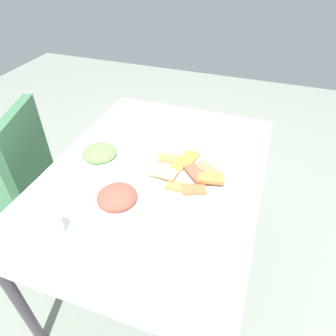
{
  "coord_description": "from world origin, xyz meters",
  "views": [
    {
      "loc": [
        -0.92,
        -0.38,
        1.57
      ],
      "look_at": [
        0.01,
        -0.06,
        0.77
      ],
      "focal_mm": 32.18,
      "sensor_mm": 36.0,
      "label": 1
    }
  ],
  "objects_px": {
    "salad_plate_rice": "(117,198)",
    "fork": "(60,200)",
    "dining_chair": "(15,179)",
    "spoon": "(52,197)",
    "salad_plate_greens": "(100,154)",
    "drinking_glass": "(51,224)",
    "pide_platter": "(189,173)",
    "soda_can": "(238,133)",
    "paper_napkin": "(56,199)",
    "dining_table": "(154,185)"
  },
  "relations": [
    {
      "from": "dining_chair",
      "to": "soda_can",
      "type": "distance_m",
      "value": 1.19
    },
    {
      "from": "salad_plate_greens",
      "to": "salad_plate_rice",
      "type": "relative_size",
      "value": 0.93
    },
    {
      "from": "dining_chair",
      "to": "fork",
      "type": "distance_m",
      "value": 0.6
    },
    {
      "from": "pide_platter",
      "to": "dining_table",
      "type": "bearing_deg",
      "value": 101.85
    },
    {
      "from": "salad_plate_greens",
      "to": "fork",
      "type": "distance_m",
      "value": 0.3
    },
    {
      "from": "dining_chair",
      "to": "paper_napkin",
      "type": "relative_size",
      "value": 7.19
    },
    {
      "from": "salad_plate_greens",
      "to": "paper_napkin",
      "type": "distance_m",
      "value": 0.3
    },
    {
      "from": "salad_plate_rice",
      "to": "soda_can",
      "type": "relative_size",
      "value": 1.93
    },
    {
      "from": "dining_table",
      "to": "salad_plate_rice",
      "type": "xyz_separation_m",
      "value": [
        -0.21,
        0.07,
        0.1
      ]
    },
    {
      "from": "dining_chair",
      "to": "salad_plate_greens",
      "type": "distance_m",
      "value": 0.57
    },
    {
      "from": "pide_platter",
      "to": "soda_can",
      "type": "distance_m",
      "value": 0.35
    },
    {
      "from": "salad_plate_rice",
      "to": "fork",
      "type": "relative_size",
      "value": 1.27
    },
    {
      "from": "salad_plate_rice",
      "to": "paper_napkin",
      "type": "distance_m",
      "value": 0.24
    },
    {
      "from": "drinking_glass",
      "to": "spoon",
      "type": "distance_m",
      "value": 0.2
    },
    {
      "from": "salad_plate_greens",
      "to": "fork",
      "type": "relative_size",
      "value": 1.19
    },
    {
      "from": "soda_can",
      "to": "paper_napkin",
      "type": "bearing_deg",
      "value": 135.82
    },
    {
      "from": "salad_plate_rice",
      "to": "fork",
      "type": "bearing_deg",
      "value": 107.46
    },
    {
      "from": "drinking_glass",
      "to": "paper_napkin",
      "type": "xyz_separation_m",
      "value": [
        0.15,
        0.1,
        -0.06
      ]
    },
    {
      "from": "salad_plate_rice",
      "to": "fork",
      "type": "distance_m",
      "value": 0.23
    },
    {
      "from": "dining_table",
      "to": "salad_plate_greens",
      "type": "xyz_separation_m",
      "value": [
        0.02,
        0.27,
        0.09
      ]
    },
    {
      "from": "salad_plate_rice",
      "to": "drinking_glass",
      "type": "distance_m",
      "value": 0.25
    },
    {
      "from": "salad_plate_greens",
      "to": "fork",
      "type": "xyz_separation_m",
      "value": [
        -0.3,
        0.01,
        -0.01
      ]
    },
    {
      "from": "dining_table",
      "to": "salad_plate_rice",
      "type": "distance_m",
      "value": 0.24
    },
    {
      "from": "drinking_glass",
      "to": "spoon",
      "type": "relative_size",
      "value": 0.64
    },
    {
      "from": "salad_plate_greens",
      "to": "dining_table",
      "type": "bearing_deg",
      "value": -94.39
    },
    {
      "from": "dining_table",
      "to": "pide_platter",
      "type": "distance_m",
      "value": 0.17
    },
    {
      "from": "dining_chair",
      "to": "soda_can",
      "type": "relative_size",
      "value": 7.46
    },
    {
      "from": "dining_chair",
      "to": "salad_plate_greens",
      "type": "xyz_separation_m",
      "value": [
        0.07,
        -0.51,
        0.24
      ]
    },
    {
      "from": "soda_can",
      "to": "salad_plate_greens",
      "type": "bearing_deg",
      "value": 119.12
    },
    {
      "from": "soda_can",
      "to": "fork",
      "type": "bearing_deg",
      "value": 136.69
    },
    {
      "from": "dining_table",
      "to": "salad_plate_rice",
      "type": "relative_size",
      "value": 5.15
    },
    {
      "from": "dining_chair",
      "to": "paper_napkin",
      "type": "bearing_deg",
      "value": -115.49
    },
    {
      "from": "dining_chair",
      "to": "spoon",
      "type": "height_order",
      "value": "dining_chair"
    },
    {
      "from": "pide_platter",
      "to": "fork",
      "type": "height_order",
      "value": "pide_platter"
    },
    {
      "from": "salad_plate_rice",
      "to": "drinking_glass",
      "type": "height_order",
      "value": "drinking_glass"
    },
    {
      "from": "salad_plate_greens",
      "to": "paper_napkin",
      "type": "relative_size",
      "value": 1.73
    },
    {
      "from": "salad_plate_greens",
      "to": "soda_can",
      "type": "bearing_deg",
      "value": -60.88
    },
    {
      "from": "dining_table",
      "to": "soda_can",
      "type": "height_order",
      "value": "soda_can"
    },
    {
      "from": "pide_platter",
      "to": "spoon",
      "type": "bearing_deg",
      "value": 123.64
    },
    {
      "from": "pide_platter",
      "to": "salad_plate_rice",
      "type": "height_order",
      "value": "salad_plate_rice"
    },
    {
      "from": "pide_platter",
      "to": "drinking_glass",
      "type": "xyz_separation_m",
      "value": [
        -0.46,
        0.35,
        0.05
      ]
    },
    {
      "from": "drinking_glass",
      "to": "fork",
      "type": "height_order",
      "value": "drinking_glass"
    },
    {
      "from": "salad_plate_greens",
      "to": "drinking_glass",
      "type": "bearing_deg",
      "value": -170.71
    },
    {
      "from": "salad_plate_greens",
      "to": "salad_plate_rice",
      "type": "bearing_deg",
      "value": -138.45
    },
    {
      "from": "spoon",
      "to": "paper_napkin",
      "type": "bearing_deg",
      "value": -80.32
    },
    {
      "from": "paper_napkin",
      "to": "salad_plate_greens",
      "type": "bearing_deg",
      "value": -5.38
    },
    {
      "from": "dining_table",
      "to": "spoon",
      "type": "height_order",
      "value": "spoon"
    },
    {
      "from": "fork",
      "to": "drinking_glass",
      "type": "bearing_deg",
      "value": -144.23
    },
    {
      "from": "soda_can",
      "to": "drinking_glass",
      "type": "distance_m",
      "value": 0.91
    },
    {
      "from": "pide_platter",
      "to": "salad_plate_rice",
      "type": "relative_size",
      "value": 1.39
    }
  ]
}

